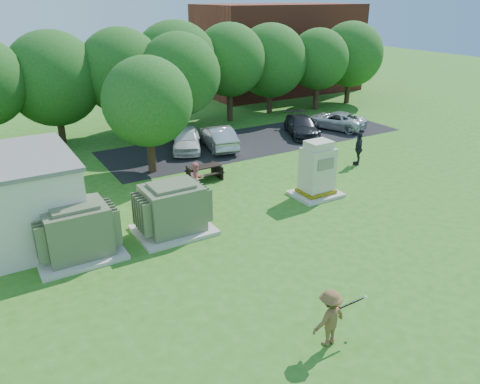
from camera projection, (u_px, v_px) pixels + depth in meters
ground at (298, 263)px, 16.57m from camera, size 120.00×120.00×0.00m
brick_building at (278, 49)px, 44.86m from camera, size 15.00×8.00×8.00m
parking_strip at (257, 140)px, 30.55m from camera, size 20.00×6.00×0.01m
transformer_left at (77, 232)px, 16.69m from camera, size 3.00×2.40×2.07m
transformer_right at (173, 210)px, 18.43m from camera, size 3.00×2.40×2.07m
generator_cabinet at (317, 172)px, 21.73m from camera, size 2.20×1.80×2.68m
picnic_table at (205, 171)px, 23.96m from camera, size 1.68×1.26×0.72m
batter at (329, 318)px, 12.46m from camera, size 1.15×0.73×1.69m
person_at_picnic at (197, 179)px, 21.91m from camera, size 0.86×0.71×1.63m
person_walking_right at (359, 148)px, 25.88m from camera, size 1.09×1.10×1.86m
car_white at (186, 139)px, 28.37m from camera, size 3.18×4.35×1.38m
car_silver_a at (218, 137)px, 28.79m from camera, size 2.33×4.47×1.40m
car_dark at (301, 126)px, 31.47m from camera, size 3.38×4.68×1.26m
car_silver_b at (335, 120)px, 33.01m from camera, size 3.54×4.79×1.21m
batting_equipment at (351, 303)px, 12.67m from camera, size 1.34×0.21×0.21m
tree_row at (149, 72)px, 30.41m from camera, size 41.30×13.30×7.30m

